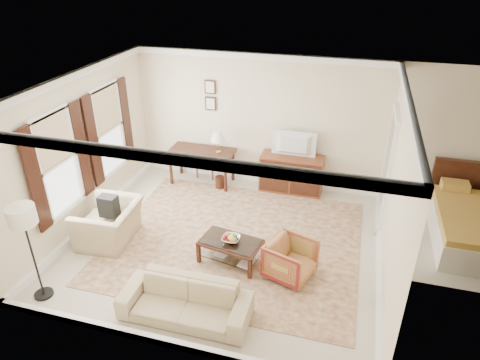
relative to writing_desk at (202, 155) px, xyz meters
The scene contains 20 objects.
room_shell 2.96m from the writing_desk, 59.81° to the right, with size 5.51×5.01×2.91m.
window_front 3.25m from the writing_desk, 118.95° to the right, with size 0.12×1.56×1.80m, color #CCB284, non-canonical shape.
window_rear 2.08m from the writing_desk, 143.08° to the right, with size 0.12×1.56×1.80m, color #CCB284, non-canonical shape.
doorway 3.95m from the writing_desk, ahead, with size 0.10×1.12×2.25m, color white, non-canonical shape.
rug 2.48m from the writing_desk, 55.59° to the right, with size 4.47×3.83×0.01m, color #5B1E22.
writing_desk is the anchor object (origin of this frame).
desk_chair 0.38m from the writing_desk, 90.77° to the left, with size 0.45×0.45×1.05m, color brown, non-canonical shape.
desk_lamp 0.53m from the writing_desk, ahead, with size 0.32×0.32×0.50m, color silver, non-canonical shape.
framed_prints 1.33m from the writing_desk, 76.97° to the left, with size 0.25×0.04×0.68m, color #3C1C11, non-canonical shape.
sideboard 2.04m from the writing_desk, ahead, with size 1.35×0.52×0.83m, color brown.
tv 2.11m from the writing_desk, ahead, with size 0.90×0.52×0.12m, color black.
coffee_table 2.96m from the writing_desk, 60.31° to the right, with size 1.10×0.76×0.43m.
fruit_bowl 2.96m from the writing_desk, 60.30° to the right, with size 0.42×0.42×0.10m, color silver.
book_a 2.86m from the writing_desk, 64.33° to the right, with size 0.28×0.04×0.38m, color brown.
book_b 3.22m from the writing_desk, 58.16° to the right, with size 0.28×0.03×0.38m, color brown.
striped_armchair 3.65m from the writing_desk, 46.78° to the right, with size 0.70×0.66×0.72m, color maroon.
club_armchair 2.70m from the writing_desk, 108.22° to the right, with size 1.12×0.73×0.98m, color tan.
backpack 2.65m from the writing_desk, 108.03° to the right, with size 0.32×0.22×0.40m, color black.
sofa 4.12m from the writing_desk, 73.15° to the right, with size 1.88×0.55×0.73m, color tan.
floor_lamp 4.33m from the writing_desk, 104.81° to the right, with size 0.40×0.40×1.61m.
Camera 1 is at (2.01, -6.08, 4.70)m, focal length 32.00 mm.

